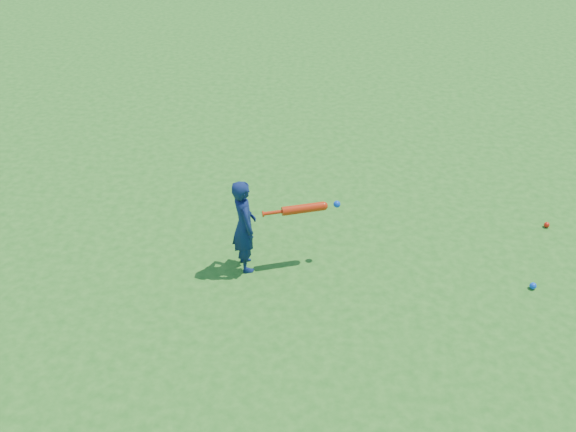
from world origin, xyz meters
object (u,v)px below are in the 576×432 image
object	(u,v)px
child	(244,226)
bat_swing	(306,208)
ground_ball_red	(547,225)
ground_ball_blue	(533,286)

from	to	relation	value
child	bat_swing	xyz separation A→B (m)	(0.68, 0.17, 0.16)
ground_ball_red	ground_ball_blue	world-z (taller)	ground_ball_blue
child	ground_ball_red	distance (m)	3.87
ground_ball_red	ground_ball_blue	distance (m)	1.34
ground_ball_red	ground_ball_blue	size ratio (longest dim) A/B	0.93
ground_ball_blue	bat_swing	bearing A→B (deg)	172.75
ground_ball_red	bat_swing	size ratio (longest dim) A/B	0.08
child	ground_ball_blue	world-z (taller)	child
child	ground_ball_blue	distance (m)	3.25
bat_swing	child	bearing A→B (deg)	175.36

